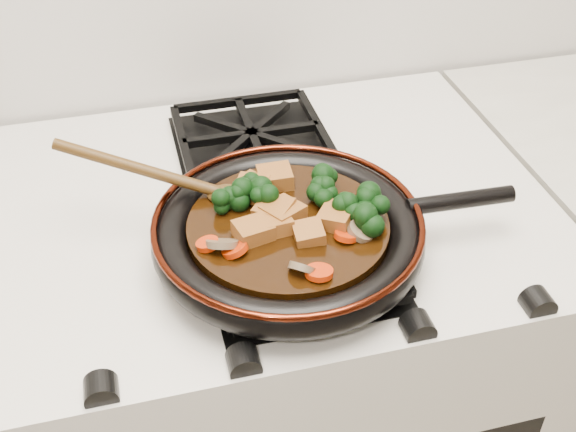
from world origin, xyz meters
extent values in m
cube|color=beige|center=(0.00, 1.69, 0.45)|extent=(0.76, 0.60, 0.90)
cylinder|color=black|center=(-0.01, 1.56, 0.93)|extent=(0.31, 0.31, 0.01)
torus|color=black|center=(-0.01, 1.56, 0.94)|extent=(0.33, 0.33, 0.04)
torus|color=#431409|center=(-0.01, 1.56, 0.96)|extent=(0.33, 0.33, 0.01)
cylinder|color=black|center=(0.21, 1.56, 0.96)|extent=(0.14, 0.03, 0.02)
cylinder|color=black|center=(-0.01, 1.56, 0.95)|extent=(0.25, 0.25, 0.02)
cube|color=brown|center=(-0.06, 1.55, 0.97)|extent=(0.05, 0.05, 0.02)
cube|color=brown|center=(-0.02, 1.58, 0.97)|extent=(0.06, 0.06, 0.03)
cube|color=brown|center=(-0.01, 1.65, 0.97)|extent=(0.05, 0.05, 0.03)
cube|color=brown|center=(0.01, 1.53, 0.97)|extent=(0.04, 0.04, 0.03)
cube|color=brown|center=(-0.03, 1.56, 0.97)|extent=(0.04, 0.04, 0.02)
cube|color=brown|center=(-0.04, 1.63, 0.97)|extent=(0.06, 0.06, 0.03)
cube|color=brown|center=(0.05, 1.55, 0.97)|extent=(0.06, 0.06, 0.03)
cube|color=brown|center=(-0.04, 1.64, 0.97)|extent=(0.05, 0.05, 0.03)
cube|color=brown|center=(-0.02, 1.57, 0.97)|extent=(0.06, 0.06, 0.03)
cylinder|color=#B32604|center=(-0.11, 1.54, 0.96)|extent=(0.03, 0.03, 0.02)
cylinder|color=#B32604|center=(0.00, 1.47, 0.96)|extent=(0.03, 0.03, 0.01)
cylinder|color=#B32604|center=(-0.08, 1.53, 0.96)|extent=(0.03, 0.03, 0.02)
cylinder|color=#B32604|center=(0.05, 1.52, 0.96)|extent=(0.03, 0.03, 0.02)
cylinder|color=brown|center=(0.07, 1.52, 0.97)|extent=(0.04, 0.04, 0.02)
cylinder|color=brown|center=(-0.02, 1.48, 0.97)|extent=(0.04, 0.04, 0.03)
cylinder|color=brown|center=(-0.10, 1.54, 0.97)|extent=(0.05, 0.05, 0.03)
ellipsoid|color=#41290E|center=(-0.07, 1.63, 0.96)|extent=(0.07, 0.06, 0.02)
cylinder|color=#41290E|center=(-0.17, 1.67, 0.99)|extent=(0.02, 0.02, 0.23)
camera|label=1|loc=(-0.18, 0.91, 1.51)|focal=45.00mm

